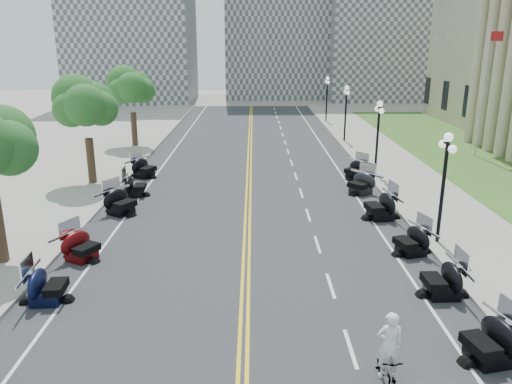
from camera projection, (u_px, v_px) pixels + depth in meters
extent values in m
plane|color=gray|center=(245.00, 286.00, 18.68)|extent=(160.00, 160.00, 0.00)
cube|color=#333335|center=(248.00, 203.00, 28.26)|extent=(16.00, 90.00, 0.01)
cube|color=yellow|center=(246.00, 203.00, 28.25)|extent=(0.12, 90.00, 0.00)
cube|color=yellow|center=(250.00, 203.00, 28.25)|extent=(0.12, 90.00, 0.00)
cube|color=white|center=(361.00, 203.00, 28.29)|extent=(0.12, 90.00, 0.00)
cube|color=white|center=(135.00, 203.00, 28.22)|extent=(0.12, 90.00, 0.00)
cube|color=white|center=(350.00, 348.00, 14.86)|extent=(0.12, 2.00, 0.00)
cube|color=white|center=(331.00, 286.00, 18.69)|extent=(0.12, 2.00, 0.00)
cube|color=white|center=(317.00, 244.00, 22.52)|extent=(0.12, 2.00, 0.00)
cube|color=white|center=(308.00, 215.00, 26.35)|extent=(0.12, 2.00, 0.00)
cube|color=white|center=(301.00, 193.00, 30.19)|extent=(0.12, 2.00, 0.00)
cube|color=white|center=(296.00, 176.00, 34.02)|extent=(0.12, 2.00, 0.00)
cube|color=white|center=(291.00, 162.00, 37.85)|extent=(0.12, 2.00, 0.00)
cube|color=white|center=(288.00, 151.00, 41.68)|extent=(0.12, 2.00, 0.00)
cube|color=white|center=(285.00, 142.00, 45.51)|extent=(0.12, 2.00, 0.00)
cube|color=white|center=(283.00, 134.00, 49.34)|extent=(0.12, 2.00, 0.00)
cube|color=white|center=(280.00, 128.00, 53.17)|extent=(0.12, 2.00, 0.00)
cube|color=white|center=(279.00, 122.00, 57.00)|extent=(0.12, 2.00, 0.00)
cube|color=white|center=(277.00, 117.00, 60.83)|extent=(0.12, 2.00, 0.00)
cube|color=white|center=(276.00, 113.00, 64.66)|extent=(0.12, 2.00, 0.00)
cube|color=white|center=(274.00, 109.00, 68.49)|extent=(0.12, 2.00, 0.00)
cube|color=#9E9991|center=(433.00, 202.00, 28.29)|extent=(5.00, 90.00, 0.15)
cube|color=#9E9991|center=(63.00, 202.00, 28.18)|extent=(5.00, 90.00, 0.15)
cube|color=#356023|center=(491.00, 168.00, 35.99)|extent=(9.00, 60.00, 0.10)
cube|color=gray|center=(130.00, 13.00, 74.22)|extent=(18.00, 14.00, 26.00)
cube|color=gray|center=(276.00, 1.00, 79.50)|extent=(16.00, 12.00, 30.00)
cube|color=gray|center=(392.00, 27.00, 77.87)|extent=(20.00, 14.00, 22.00)
imported|color=#A51414|center=(387.00, 371.00, 13.02)|extent=(0.55, 1.80, 1.07)
imported|color=white|center=(391.00, 320.00, 12.60)|extent=(0.69, 0.45, 1.90)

